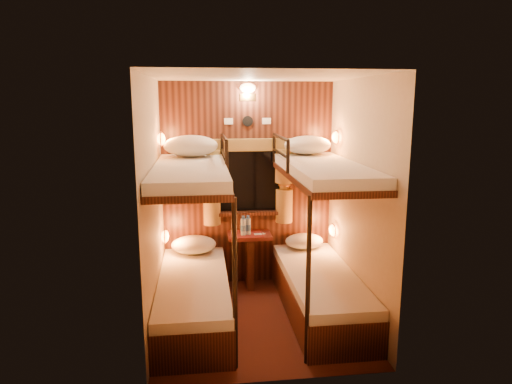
{
  "coord_description": "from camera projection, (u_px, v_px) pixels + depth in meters",
  "views": [
    {
      "loc": [
        -0.55,
        -4.26,
        2.18
      ],
      "look_at": [
        -0.01,
        0.15,
        1.29
      ],
      "focal_mm": 32.0,
      "sensor_mm": 36.0,
      "label": 1
    }
  ],
  "objects": [
    {
      "name": "wall_right",
      "position": [
        359.0,
        201.0,
        4.52
      ],
      "size": [
        0.0,
        2.4,
        2.4
      ],
      "primitive_type": "plane",
      "rotation": [
        1.57,
        0.0,
        -1.57
      ],
      "color": "#C6B293",
      "rests_on": "floor"
    },
    {
      "name": "bunk_left",
      "position": [
        193.0,
        267.0,
        4.52
      ],
      "size": [
        0.72,
        1.9,
        1.82
      ],
      "color": "black",
      "rests_on": "floor"
    },
    {
      "name": "curtains",
      "position": [
        248.0,
        181.0,
        5.33
      ],
      "size": [
        1.1,
        0.22,
        1.0
      ],
      "color": "olive",
      "rests_on": "back_panel"
    },
    {
      "name": "sachet_b",
      "position": [
        262.0,
        234.0,
        5.33
      ],
      "size": [
        0.08,
        0.08,
        0.0
      ],
      "primitive_type": "cube",
      "rotation": [
        0.0,
        0.0,
        0.57
      ],
      "color": "silver",
      "rests_on": "table"
    },
    {
      "name": "reading_lamps",
      "position": [
        251.0,
        187.0,
        5.08
      ],
      "size": [
        2.0,
        0.2,
        1.25
      ],
      "color": "orange",
      "rests_on": "wall_left"
    },
    {
      "name": "sachet_a",
      "position": [
        258.0,
        234.0,
        5.31
      ],
      "size": [
        0.09,
        0.07,
        0.01
      ],
      "primitive_type": "cube",
      "rotation": [
        0.0,
        0.0,
        0.02
      ],
      "color": "silver",
      "rests_on": "table"
    },
    {
      "name": "bunk_right",
      "position": [
        321.0,
        262.0,
        4.67
      ],
      "size": [
        0.72,
        1.9,
        1.82
      ],
      "color": "black",
      "rests_on": "floor"
    },
    {
      "name": "bottle_right",
      "position": [
        248.0,
        226.0,
        5.29
      ],
      "size": [
        0.07,
        0.07,
        0.23
      ],
      "rotation": [
        0.0,
        0.0,
        -0.22
      ],
      "color": "#99BFE5",
      "rests_on": "table"
    },
    {
      "name": "bottle_left",
      "position": [
        243.0,
        227.0,
        5.26
      ],
      "size": [
        0.07,
        0.07,
        0.23
      ],
      "rotation": [
        0.0,
        0.0,
        0.25
      ],
      "color": "#99BFE5",
      "rests_on": "table"
    },
    {
      "name": "pillow_lower_right",
      "position": [
        304.0,
        241.0,
        5.41
      ],
      "size": [
        0.45,
        0.32,
        0.18
      ],
      "primitive_type": "ellipsoid",
      "color": "silver",
      "rests_on": "bunk_right"
    },
    {
      "name": "pillow_lower_left",
      "position": [
        194.0,
        245.0,
        5.23
      ],
      "size": [
        0.51,
        0.37,
        0.2
      ],
      "primitive_type": "ellipsoid",
      "color": "silver",
      "rests_on": "bunk_left"
    },
    {
      "name": "back_fixtures",
      "position": [
        248.0,
        95.0,
        5.17
      ],
      "size": [
        0.54,
        0.09,
        0.48
      ],
      "color": "black",
      "rests_on": "back_panel"
    },
    {
      "name": "wall_front",
      "position": [
        277.0,
        235.0,
        3.38
      ],
      "size": [
        2.4,
        0.0,
        2.4
      ],
      "primitive_type": "plane",
      "rotation": [
        -1.57,
        0.0,
        0.0
      ],
      "color": "#C6B293",
      "rests_on": "floor"
    },
    {
      "name": "table",
      "position": [
        250.0,
        253.0,
        5.38
      ],
      "size": [
        0.5,
        0.34,
        0.66
      ],
      "color": "#561D13",
      "rests_on": "floor"
    },
    {
      "name": "back_panel",
      "position": [
        248.0,
        185.0,
        5.41
      ],
      "size": [
        2.0,
        0.03,
        2.4
      ],
      "primitive_type": "cube",
      "color": "black",
      "rests_on": "floor"
    },
    {
      "name": "floor",
      "position": [
        259.0,
        319.0,
        4.64
      ],
      "size": [
        2.1,
        2.1,
        0.0
      ],
      "primitive_type": "plane",
      "color": "#3A1510",
      "rests_on": "ground"
    },
    {
      "name": "wall_left",
      "position": [
        153.0,
        207.0,
        4.28
      ],
      "size": [
        0.0,
        2.4,
        2.4
      ],
      "primitive_type": "plane",
      "rotation": [
        1.57,
        0.0,
        1.57
      ],
      "color": "#C6B293",
      "rests_on": "floor"
    },
    {
      "name": "window",
      "position": [
        248.0,
        187.0,
        5.38
      ],
      "size": [
        1.0,
        0.12,
        0.79
      ],
      "color": "black",
      "rests_on": "back_panel"
    },
    {
      "name": "pillow_upper_left",
      "position": [
        191.0,
        146.0,
        4.92
      ],
      "size": [
        0.59,
        0.42,
        0.23
      ],
      "primitive_type": "ellipsoid",
      "color": "silver",
      "rests_on": "bunk_left"
    },
    {
      "name": "wall_back",
      "position": [
        248.0,
        185.0,
        5.42
      ],
      "size": [
        2.4,
        0.0,
        2.4
      ],
      "primitive_type": "plane",
      "rotation": [
        1.57,
        0.0,
        0.0
      ],
      "color": "#C6B293",
      "rests_on": "floor"
    },
    {
      "name": "ceiling",
      "position": [
        259.0,
        76.0,
        4.17
      ],
      "size": [
        2.1,
        2.1,
        0.0
      ],
      "primitive_type": "plane",
      "rotation": [
        3.14,
        0.0,
        0.0
      ],
      "color": "silver",
      "rests_on": "wall_back"
    },
    {
      "name": "pillow_upper_right",
      "position": [
        308.0,
        145.0,
        5.12
      ],
      "size": [
        0.53,
        0.38,
        0.21
      ],
      "primitive_type": "ellipsoid",
      "color": "silver",
      "rests_on": "bunk_right"
    }
  ]
}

